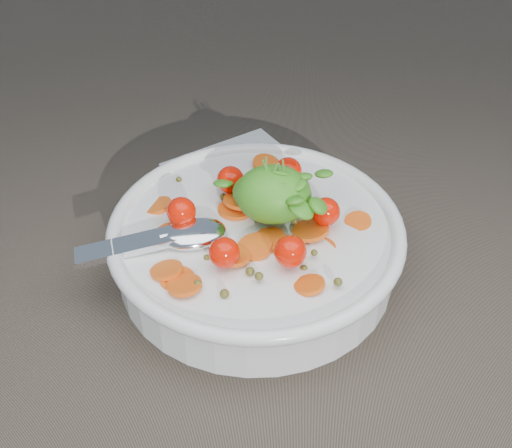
{
  "coord_description": "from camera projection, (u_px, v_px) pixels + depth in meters",
  "views": [
    {
      "loc": [
        0.04,
        -0.43,
        0.45
      ],
      "look_at": [
        0.01,
        0.02,
        0.06
      ],
      "focal_mm": 45.0,
      "sensor_mm": 36.0,
      "label": 1
    }
  ],
  "objects": [
    {
      "name": "bowl",
      "position": [
        256.0,
        242.0,
        0.62
      ],
      "size": [
        0.3,
        0.28,
        0.12
      ],
      "color": "white",
      "rests_on": "ground"
    },
    {
      "name": "ground",
      "position": [
        239.0,
        283.0,
        0.62
      ],
      "size": [
        6.0,
        6.0,
        0.0
      ],
      "primitive_type": "plane",
      "color": "brown",
      "rests_on": "ground"
    },
    {
      "name": "napkin",
      "position": [
        239.0,
        172.0,
        0.76
      ],
      "size": [
        0.19,
        0.19,
        0.01
      ],
      "primitive_type": "cube",
      "rotation": [
        0.0,
        0.0,
        0.64
      ],
      "color": "white",
      "rests_on": "ground"
    }
  ]
}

